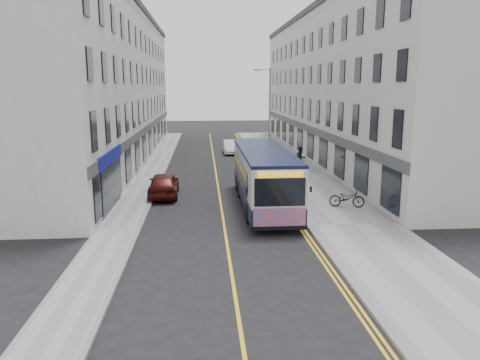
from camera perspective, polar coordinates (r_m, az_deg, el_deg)
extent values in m
plane|color=black|center=(23.39, -2.02, -5.12)|extent=(140.00, 140.00, 0.00)
cube|color=gray|center=(35.76, 7.17, 0.68)|extent=(4.50, 64.00, 0.12)
cube|color=gray|center=(35.26, -11.04, 0.41)|extent=(2.00, 64.00, 0.12)
cube|color=slate|center=(35.38, 3.60, 0.64)|extent=(0.18, 64.00, 0.13)
cube|color=slate|center=(35.16, -9.42, 0.44)|extent=(0.18, 64.00, 0.13)
cube|color=yellow|center=(35.05, -2.89, 0.45)|extent=(0.12, 64.00, 0.01)
cube|color=yellow|center=(35.33, 2.87, 0.53)|extent=(0.10, 64.00, 0.01)
cube|color=yellow|center=(35.35, 3.20, 0.54)|extent=(0.10, 64.00, 0.01)
cube|color=silver|center=(45.16, 11.70, 10.97)|extent=(6.00, 46.00, 13.00)
cube|color=silver|center=(44.15, -15.31, 10.80)|extent=(6.00, 46.00, 13.00)
cylinder|color=gray|center=(36.87, 3.62, 7.25)|extent=(0.14, 0.14, 8.00)
cylinder|color=gray|center=(36.73, 2.91, 13.33)|extent=(1.00, 0.08, 0.08)
cube|color=gray|center=(36.67, 2.11, 13.26)|extent=(0.50, 0.18, 0.12)
cube|color=black|center=(26.24, 2.88, -1.49)|extent=(2.51, 11.06, 0.90)
cube|color=#B3B6BA|center=(25.97, 2.91, 1.43)|extent=(2.51, 11.06, 1.81)
cube|color=black|center=(25.82, 2.94, 3.59)|extent=(2.53, 11.06, 0.16)
cube|color=black|center=(26.46, 0.00, 1.19)|extent=(0.04, 8.65, 1.16)
cube|color=black|center=(26.78, 5.45, 1.26)|extent=(0.04, 8.65, 1.16)
cube|color=black|center=(20.61, 4.90, -1.50)|extent=(2.26, 0.04, 1.26)
cube|color=#F14A14|center=(20.91, 4.84, -4.73)|extent=(2.36, 0.04, 0.96)
cube|color=orange|center=(20.43, 4.94, 0.69)|extent=(2.01, 0.04, 0.28)
cylinder|color=black|center=(22.99, 1.12, -4.11)|extent=(0.28, 1.01, 1.01)
cylinder|color=black|center=(23.32, 6.70, -3.97)|extent=(0.28, 1.01, 1.01)
cylinder|color=black|center=(28.34, 0.03, -1.13)|extent=(0.28, 1.01, 1.01)
cylinder|color=black|center=(28.60, 4.57, -1.05)|extent=(0.28, 1.01, 1.01)
cylinder|color=black|center=(30.10, -0.25, -0.39)|extent=(0.28, 1.01, 1.01)
cylinder|color=black|center=(30.35, 4.03, -0.32)|extent=(0.28, 1.01, 1.01)
imported|color=black|center=(26.26, 12.90, -2.17)|extent=(2.00, 1.13, 0.99)
imported|color=olive|center=(33.64, 5.90, 1.54)|extent=(0.65, 0.49, 1.62)
imported|color=black|center=(36.67, 7.43, 2.58)|extent=(1.18, 1.09, 1.94)
imported|color=white|center=(46.88, -1.13, 4.06)|extent=(1.43, 4.07, 1.34)
imported|color=#450E0B|center=(28.92, -9.29, -0.52)|extent=(1.85, 4.44, 1.50)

